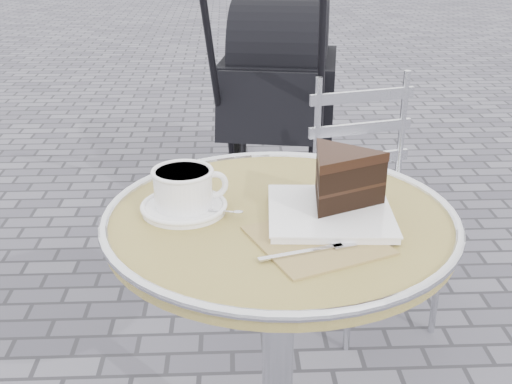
{
  "coord_description": "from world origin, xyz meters",
  "views": [
    {
      "loc": [
        -0.1,
        -1.16,
        1.3
      ],
      "look_at": [
        -0.05,
        0.01,
        0.78
      ],
      "focal_mm": 45.0,
      "sensor_mm": 36.0,
      "label": 1
    }
  ],
  "objects_px": {
    "cappuccino_set": "(185,193)",
    "bistro_chair": "(367,171)",
    "cafe_table": "(279,285)",
    "cake_plate_set": "(338,186)",
    "baby_stroller": "(277,103)"
  },
  "relations": [
    {
      "from": "cafe_table",
      "to": "cake_plate_set",
      "type": "xyz_separation_m",
      "value": [
        0.12,
        0.01,
        0.22
      ]
    },
    {
      "from": "bistro_chair",
      "to": "baby_stroller",
      "type": "bearing_deg",
      "value": 89.69
    },
    {
      "from": "cafe_table",
      "to": "cake_plate_set",
      "type": "height_order",
      "value": "cake_plate_set"
    },
    {
      "from": "cake_plate_set",
      "to": "baby_stroller",
      "type": "xyz_separation_m",
      "value": [
        0.01,
        1.69,
        -0.31
      ]
    },
    {
      "from": "cafe_table",
      "to": "bistro_chair",
      "type": "bearing_deg",
      "value": 65.75
    },
    {
      "from": "bistro_chair",
      "to": "cake_plate_set",
      "type": "bearing_deg",
      "value": -121.55
    },
    {
      "from": "cappuccino_set",
      "to": "cake_plate_set",
      "type": "relative_size",
      "value": 0.54
    },
    {
      "from": "cappuccino_set",
      "to": "bistro_chair",
      "type": "height_order",
      "value": "cappuccino_set"
    },
    {
      "from": "cafe_table",
      "to": "baby_stroller",
      "type": "xyz_separation_m",
      "value": [
        0.12,
        1.7,
        -0.09
      ]
    },
    {
      "from": "cafe_table",
      "to": "baby_stroller",
      "type": "relative_size",
      "value": 0.68
    },
    {
      "from": "cafe_table",
      "to": "cake_plate_set",
      "type": "bearing_deg",
      "value": 3.17
    },
    {
      "from": "cake_plate_set",
      "to": "bistro_chair",
      "type": "distance_m",
      "value": 0.86
    },
    {
      "from": "cake_plate_set",
      "to": "baby_stroller",
      "type": "bearing_deg",
      "value": 92.94
    },
    {
      "from": "cafe_table",
      "to": "baby_stroller",
      "type": "bearing_deg",
      "value": 85.84
    },
    {
      "from": "cappuccino_set",
      "to": "baby_stroller",
      "type": "height_order",
      "value": "baby_stroller"
    }
  ]
}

